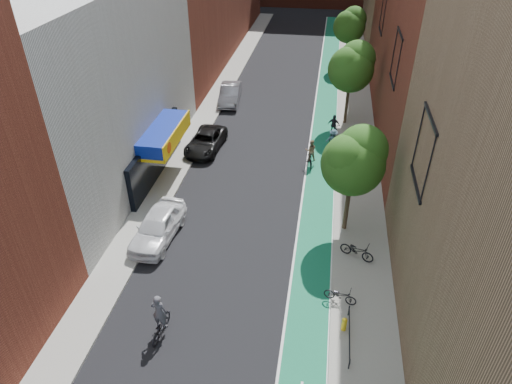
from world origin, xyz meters
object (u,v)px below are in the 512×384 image
at_px(parked_car_black, 206,141).
at_px(fire_hydrant, 344,324).
at_px(cyclist_lane_near, 310,155).
at_px(cyclist_lane_far, 333,144).
at_px(cyclist_lead, 160,321).
at_px(parked_car_white, 158,226).
at_px(parked_car_silver, 230,94).
at_px(cyclist_lane_mid, 333,131).

xyz_separation_m(parked_car_black, fire_hydrant, (10.15, -15.24, -0.14)).
xyz_separation_m(cyclist_lane_near, cyclist_lane_far, (1.48, 1.72, 0.07)).
distance_m(cyclist_lead, fire_hydrant, 8.01).
height_order(parked_car_white, cyclist_lead, cyclist_lead).
bearing_deg(parked_car_white, cyclist_lane_far, 53.93).
xyz_separation_m(parked_car_white, cyclist_lane_near, (7.80, 9.33, -0.03)).
bearing_deg(cyclist_lead, parked_car_silver, -80.70).
xyz_separation_m(cyclist_lead, fire_hydrant, (7.89, 1.35, -0.23)).
height_order(cyclist_lane_near, fire_hydrant, cyclist_lane_near).
xyz_separation_m(parked_car_white, fire_hydrant, (10.19, -4.89, -0.29)).
height_order(cyclist_lead, cyclist_lane_mid, cyclist_lead).
height_order(parked_car_white, cyclist_lane_far, cyclist_lane_far).
relative_size(parked_car_black, parked_car_silver, 1.00).
height_order(parked_car_white, fire_hydrant, parked_car_white).
xyz_separation_m(cyclist_lane_near, fire_hydrant, (2.39, -14.21, -0.26)).
relative_size(parked_car_silver, cyclist_lane_near, 2.52).
bearing_deg(parked_car_black, fire_hydrant, -52.54).
relative_size(parked_car_black, cyclist_lane_mid, 2.40).
distance_m(parked_car_silver, cyclist_lane_near, 12.64).
bearing_deg(cyclist_lane_near, cyclist_lane_mid, -120.47).
relative_size(cyclist_lead, fire_hydrant, 3.16).
distance_m(parked_car_silver, cyclist_lane_mid, 10.92).
height_order(parked_car_silver, cyclist_lane_near, cyclist_lane_near).
bearing_deg(cyclist_lane_near, cyclist_lane_far, -141.77).
distance_m(cyclist_lead, cyclist_lane_far, 18.64).
relative_size(cyclist_lane_near, fire_hydrant, 2.71).
bearing_deg(cyclist_lane_mid, cyclist_lane_near, 85.02).
height_order(cyclist_lead, cyclist_lane_far, cyclist_lead).
bearing_deg(cyclist_lane_far, cyclist_lane_near, 64.02).
bearing_deg(cyclist_lane_far, parked_car_silver, -26.68).
distance_m(cyclist_lead, cyclist_lane_near, 16.51).
height_order(parked_car_black, cyclist_lane_mid, cyclist_lane_mid).
height_order(parked_car_black, fire_hydrant, parked_car_black).
xyz_separation_m(parked_car_white, cyclist_lead, (2.29, -6.24, -0.06)).
bearing_deg(cyclist_lane_near, cyclist_lead, 59.61).
distance_m(parked_car_silver, cyclist_lead, 25.62).
distance_m(parked_car_white, fire_hydrant, 11.30).
distance_m(parked_car_white, cyclist_lane_near, 12.16).
relative_size(cyclist_lane_near, cyclist_lane_mid, 0.95).
xyz_separation_m(parked_car_black, cyclist_lane_mid, (9.26, 3.19, 0.04)).
relative_size(parked_car_white, fire_hydrant, 6.80).
distance_m(parked_car_black, fire_hydrant, 18.31).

